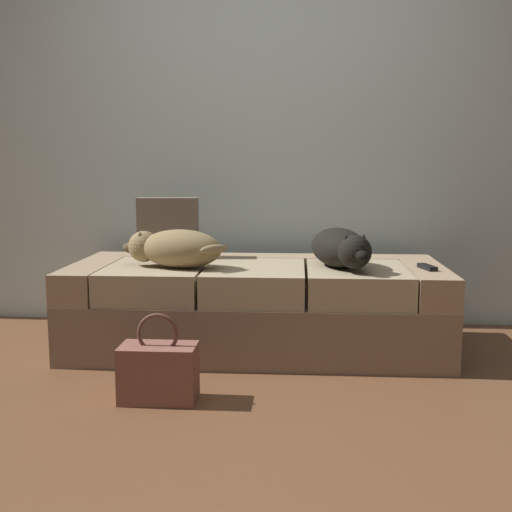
{
  "coord_description": "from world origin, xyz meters",
  "views": [
    {
      "loc": [
        0.22,
        -2.22,
        0.99
      ],
      "look_at": [
        0.0,
        1.05,
        0.51
      ],
      "focal_mm": 44.39,
      "sensor_mm": 36.0,
      "label": 1
    }
  ],
  "objects": [
    {
      "name": "dog_tan",
      "position": [
        -0.41,
        0.96,
        0.56
      ],
      "size": [
        0.58,
        0.33,
        0.2
      ],
      "color": "olive",
      "rests_on": "couch"
    },
    {
      "name": "back_wall",
      "position": [
        0.0,
        1.76,
        1.4
      ],
      "size": [
        6.4,
        0.1,
        2.8
      ],
      "primitive_type": "cube",
      "color": "silver",
      "rests_on": "ground"
    },
    {
      "name": "throw_pillow",
      "position": [
        -0.52,
        1.33,
        0.63
      ],
      "size": [
        0.35,
        0.15,
        0.34
      ],
      "primitive_type": "cube",
      "rotation": [
        0.0,
        0.0,
        0.08
      ],
      "color": "brown",
      "rests_on": "couch"
    },
    {
      "name": "couch",
      "position": [
        0.0,
        1.1,
        0.23
      ],
      "size": [
        1.97,
        0.85,
        0.46
      ],
      "color": "#7F6653",
      "rests_on": "ground"
    },
    {
      "name": "tv_remote",
      "position": [
        0.87,
        0.99,
        0.47
      ],
      "size": [
        0.08,
        0.16,
        0.02
      ],
      "primitive_type": "cube",
      "rotation": [
        0.0,
        0.0,
        0.25
      ],
      "color": "black",
      "rests_on": "couch"
    },
    {
      "name": "ground_plane",
      "position": [
        0.0,
        0.0,
        0.0
      ],
      "size": [
        10.0,
        10.0,
        0.0
      ],
      "primitive_type": "plane",
      "color": "brown"
    },
    {
      "name": "handbag",
      "position": [
        -0.36,
        0.31,
        0.13
      ],
      "size": [
        0.32,
        0.18,
        0.38
      ],
      "color": "brown",
      "rests_on": "ground"
    },
    {
      "name": "dog_dark",
      "position": [
        0.44,
        1.0,
        0.57
      ],
      "size": [
        0.38,
        0.58,
        0.2
      ],
      "color": "black",
      "rests_on": "couch"
    }
  ]
}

